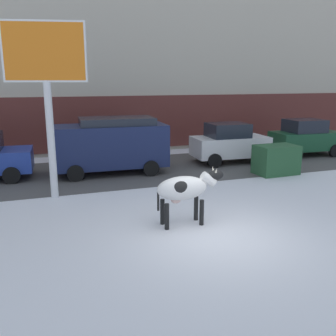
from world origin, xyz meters
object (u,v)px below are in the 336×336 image
cow_holstein (184,189)px  dumpster (276,160)px  billboard (45,63)px  car_white_hatchback (229,143)px  car_darkgreen_hatchback (306,137)px  car_navy_van (111,144)px  pedestrian_far_left (125,140)px

cow_holstein → dumpster: 6.91m
billboard → car_white_hatchback: billboard is taller
cow_holstein → dumpster: bearing=35.1°
cow_holstein → car_white_hatchback: (4.88, 6.62, -0.07)m
car_darkgreen_hatchback → dumpster: 4.77m
cow_holstein → car_darkgreen_hatchback: 11.65m
car_navy_van → car_darkgreen_hatchback: (10.18, 0.53, -0.32)m
car_darkgreen_hatchback → cow_holstein: bearing=-143.9°
car_white_hatchback → billboard: bearing=-159.7°
dumpster → car_darkgreen_hatchback: bearing=37.6°
car_navy_van → billboard: bearing=-131.7°
pedestrian_far_left → dumpster: size_ratio=1.02×
car_white_hatchback → car_darkgreen_hatchback: bearing=3.3°
car_navy_van → pedestrian_far_left: bearing=68.1°
cow_holstein → pedestrian_far_left: size_ratio=1.09×
car_navy_van → pedestrian_far_left: size_ratio=2.71×
billboard → dumpster: 9.59m
cow_holstein → car_navy_van: 6.40m
car_white_hatchback → car_darkgreen_hatchback: size_ratio=1.00×
pedestrian_far_left → car_darkgreen_hatchback: bearing=-16.7°
billboard → car_navy_van: (2.42, 2.71, -3.07)m
car_darkgreen_hatchback → car_navy_van: bearing=-177.0°
cow_holstein → car_navy_van: (-0.77, 6.35, 0.24)m
car_white_hatchback → dumpster: car_white_hatchback is taller
cow_holstein → billboard: size_ratio=0.34×
car_darkgreen_hatchback → dumpster: size_ratio=2.10×
cow_holstein → billboard: bearing=131.3°
cow_holstein → pedestrian_far_left: (0.52, 9.55, -0.12)m
car_navy_van → car_white_hatchback: 5.66m
car_darkgreen_hatchback → pedestrian_far_left: size_ratio=2.07×
pedestrian_far_left → car_navy_van: bearing=-111.9°
car_white_hatchback → dumpster: size_ratio=2.10×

